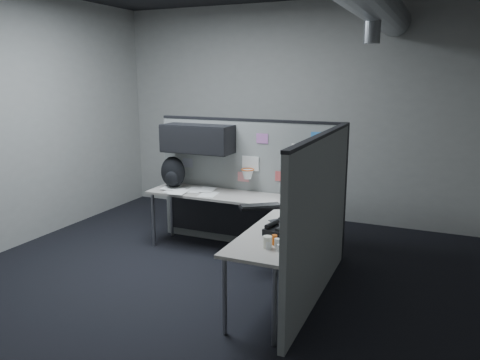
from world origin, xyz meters
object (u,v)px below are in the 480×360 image
at_px(keyboard, 261,206).
at_px(backpack, 173,173).
at_px(monitor, 304,184).
at_px(desk, 247,213).
at_px(phone, 277,230).

distance_m(keyboard, backpack, 1.46).
relative_size(monitor, keyboard, 1.16).
height_order(desk, monitor, monitor).
bearing_deg(keyboard, monitor, 50.29).
distance_m(desk, phone, 1.10).
distance_m(keyboard, phone, 0.87).
height_order(monitor, backpack, monitor).
xyz_separation_m(monitor, phone, (0.07, -1.08, -0.20)).
height_order(desk, phone, phone).
xyz_separation_m(keyboard, backpack, (-1.38, 0.44, 0.18)).
xyz_separation_m(desk, phone, (0.66, -0.87, 0.16)).
xyz_separation_m(monitor, backpack, (-1.77, 0.10, -0.04)).
relative_size(phone, backpack, 0.63).
relative_size(desk, keyboard, 4.88).
height_order(monitor, phone, monitor).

